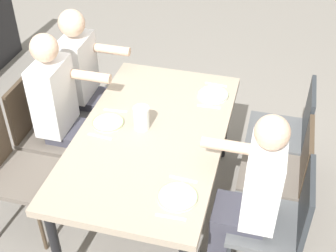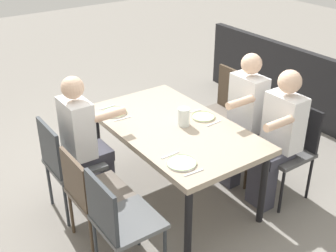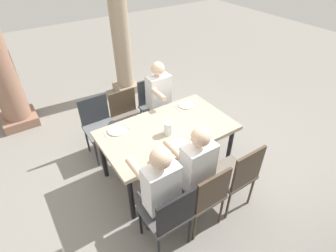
# 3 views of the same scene
# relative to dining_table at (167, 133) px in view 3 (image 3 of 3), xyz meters

# --- Properties ---
(ground_plane) EXTENTS (16.00, 16.00, 0.00)m
(ground_plane) POSITION_rel_dining_table_xyz_m (0.00, 0.00, -0.69)
(ground_plane) COLOR gray
(dining_table) EXTENTS (1.66, 0.96, 0.75)m
(dining_table) POSITION_rel_dining_table_xyz_m (0.00, 0.00, 0.00)
(dining_table) COLOR tan
(dining_table) RESTS_ON ground
(chair_west_north) EXTENTS (0.44, 0.44, 0.89)m
(chair_west_north) POSITION_rel_dining_table_xyz_m (-0.58, 0.90, -0.16)
(chair_west_north) COLOR #5B5E61
(chair_west_north) RESTS_ON ground
(chair_west_south) EXTENTS (0.44, 0.44, 0.90)m
(chair_west_south) POSITION_rel_dining_table_xyz_m (-0.58, -0.90, -0.15)
(chair_west_south) COLOR #4F4F50
(chair_west_south) RESTS_ON ground
(chair_mid_north) EXTENTS (0.44, 0.44, 0.85)m
(chair_mid_north) POSITION_rel_dining_table_xyz_m (-0.14, 0.90, -0.18)
(chair_mid_north) COLOR #6A6158
(chair_mid_north) RESTS_ON ground
(chair_mid_south) EXTENTS (0.44, 0.44, 0.91)m
(chair_mid_south) POSITION_rel_dining_table_xyz_m (-0.14, -0.90, -0.16)
(chair_mid_south) COLOR #6A6158
(chair_mid_south) RESTS_ON ground
(chair_east_north) EXTENTS (0.44, 0.44, 0.91)m
(chair_east_north) POSITION_rel_dining_table_xyz_m (0.35, 0.90, -0.15)
(chair_east_north) COLOR #5B5E61
(chair_east_north) RESTS_ON ground
(chair_east_south) EXTENTS (0.44, 0.44, 0.96)m
(chair_east_south) POSITION_rel_dining_table_xyz_m (0.35, -0.90, -0.13)
(chair_east_south) COLOR #6A6158
(chair_east_south) RESTS_ON ground
(diner_woman_green) EXTENTS (0.35, 0.49, 1.29)m
(diner_woman_green) POSITION_rel_dining_table_xyz_m (-0.58, -0.71, 0.00)
(diner_woman_green) COLOR #3F3F4C
(diner_woman_green) RESTS_ON ground
(diner_man_white) EXTENTS (0.35, 0.49, 1.31)m
(diner_man_white) POSITION_rel_dining_table_xyz_m (-0.14, -0.70, 0.01)
(diner_man_white) COLOR #3F3F4C
(diner_man_white) RESTS_ON ground
(diner_guest_third) EXTENTS (0.35, 0.49, 1.28)m
(diner_guest_third) POSITION_rel_dining_table_xyz_m (0.34, 0.70, -0.01)
(diner_guest_third) COLOR #3F3F4C
(diner_guest_third) RESTS_ON ground
(stone_column_centre) EXTENTS (0.43, 0.43, 2.98)m
(stone_column_centre) POSITION_rel_dining_table_xyz_m (0.55, 2.39, 0.78)
(stone_column_centre) COLOR tan
(stone_column_centre) RESTS_ON ground
(plate_0) EXTENTS (0.23, 0.23, 0.02)m
(plate_0) POSITION_rel_dining_table_xyz_m (-0.54, 0.32, 0.08)
(plate_0) COLOR white
(plate_0) RESTS_ON dining_table
(fork_0) EXTENTS (0.03, 0.17, 0.01)m
(fork_0) POSITION_rel_dining_table_xyz_m (-0.69, 0.32, 0.07)
(fork_0) COLOR silver
(fork_0) RESTS_ON dining_table
(spoon_0) EXTENTS (0.02, 0.17, 0.01)m
(spoon_0) POSITION_rel_dining_table_xyz_m (-0.39, 0.32, 0.07)
(spoon_0) COLOR silver
(spoon_0) RESTS_ON dining_table
(plate_1) EXTENTS (0.22, 0.22, 0.02)m
(plate_1) POSITION_rel_dining_table_xyz_m (-0.02, -0.32, 0.08)
(plate_1) COLOR silver
(plate_1) RESTS_ON dining_table
(fork_1) EXTENTS (0.03, 0.17, 0.01)m
(fork_1) POSITION_rel_dining_table_xyz_m (-0.17, -0.32, 0.07)
(fork_1) COLOR silver
(fork_1) RESTS_ON dining_table
(spoon_1) EXTENTS (0.03, 0.17, 0.01)m
(spoon_1) POSITION_rel_dining_table_xyz_m (0.13, -0.32, 0.07)
(spoon_1) COLOR silver
(spoon_1) RESTS_ON dining_table
(plate_2) EXTENTS (0.23, 0.23, 0.02)m
(plate_2) POSITION_rel_dining_table_xyz_m (0.53, 0.31, 0.08)
(plate_2) COLOR white
(plate_2) RESTS_ON dining_table
(fork_2) EXTENTS (0.03, 0.17, 0.01)m
(fork_2) POSITION_rel_dining_table_xyz_m (0.38, 0.31, 0.07)
(fork_2) COLOR silver
(fork_2) RESTS_ON dining_table
(spoon_2) EXTENTS (0.02, 0.17, 0.01)m
(spoon_2) POSITION_rel_dining_table_xyz_m (0.68, 0.31, 0.07)
(spoon_2) COLOR silver
(spoon_2) RESTS_ON dining_table
(water_pitcher) EXTENTS (0.11, 0.11, 0.16)m
(water_pitcher) POSITION_rel_dining_table_xyz_m (-0.04, -0.08, 0.14)
(water_pitcher) COLOR white
(water_pitcher) RESTS_ON dining_table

